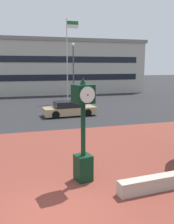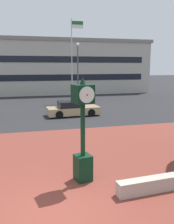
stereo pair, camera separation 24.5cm
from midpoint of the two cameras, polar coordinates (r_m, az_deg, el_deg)
The scene contains 8 objects.
ground_plane at distance 7.83m, azimuth -8.45°, elevation -22.45°, with size 200.00×200.00×0.00m, color #262628.
plaza_brick_paving at distance 10.25m, azimuth -10.62°, elevation -14.10°, with size 44.00×13.54×0.01m, color brown.
planter_wall at distance 9.27m, azimuth 15.84°, elevation -15.44°, with size 3.20×0.40×0.50m, color #ADA393.
street_clock at distance 9.02m, azimuth -1.69°, elevation -4.60°, with size 0.78×0.82×3.89m.
car_street_mid at distance 21.44m, azimuth -4.58°, elevation 0.66°, with size 4.60×2.10×1.28m.
flagpole_primary at distance 29.95m, azimuth -4.67°, elevation 13.00°, with size 1.47×0.14×9.70m.
civic_building at distance 43.47m, azimuth -9.89°, elevation 10.33°, with size 30.86×14.47×8.33m.
street_lamp_post at distance 27.14m, azimuth -3.44°, elevation 10.22°, with size 0.36×0.36×6.69m.
Camera 1 is at (-0.90, -6.49, 4.25)m, focal length 39.42 mm.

